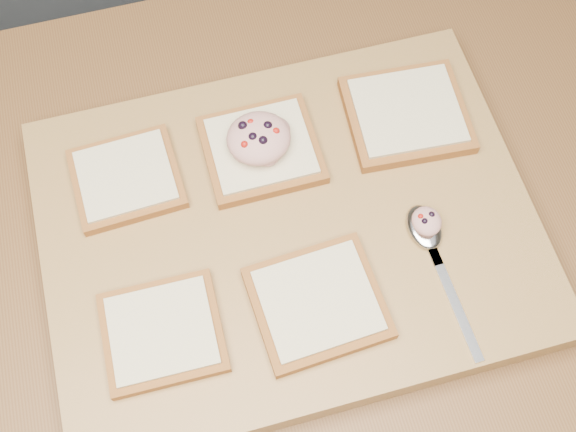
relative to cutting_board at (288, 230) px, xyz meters
name	(u,v)px	position (x,y,z in m)	size (l,w,h in m)	color
ground	(362,389)	(0.17, -0.03, -0.92)	(4.00, 4.00, 0.00)	#515459
island_counter	(388,333)	(0.17, -0.03, -0.47)	(2.00, 0.80, 0.90)	slate
cutting_board	(288,230)	(0.00, 0.00, 0.00)	(0.52, 0.39, 0.04)	#A07344
bread_far_left	(126,178)	(-0.15, 0.09, 0.03)	(0.12, 0.11, 0.02)	brown
bread_far_center	(261,149)	(-0.01, 0.09, 0.03)	(0.12, 0.11, 0.02)	brown
bread_far_right	(407,114)	(0.16, 0.09, 0.03)	(0.14, 0.13, 0.02)	brown
bread_near_left	(162,332)	(-0.15, -0.08, 0.03)	(0.12, 0.11, 0.02)	brown
bread_near_center	(318,303)	(0.00, -0.10, 0.03)	(0.13, 0.12, 0.02)	brown
tuna_salad_dollop	(259,138)	(-0.01, 0.09, 0.05)	(0.07, 0.07, 0.03)	#DD968D
spoon	(429,238)	(0.14, -0.06, 0.03)	(0.04, 0.17, 0.01)	silver
spoon_salad	(427,221)	(0.13, -0.04, 0.04)	(0.03, 0.03, 0.02)	#DD968D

